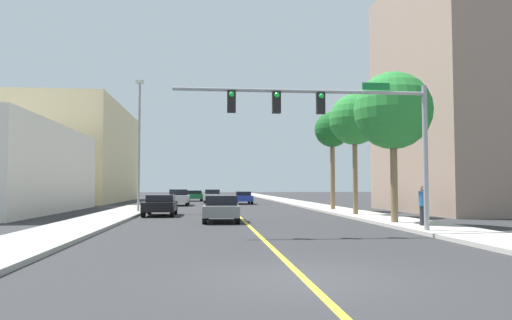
{
  "coord_description": "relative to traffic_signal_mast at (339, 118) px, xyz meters",
  "views": [
    {
      "loc": [
        -1.93,
        -9.72,
        1.86
      ],
      "look_at": [
        1.06,
        19.98,
        3.48
      ],
      "focal_mm": 33.71,
      "sensor_mm": 36.0,
      "label": 1
    }
  ],
  "objects": [
    {
      "name": "car_white",
      "position": [
        -4.49,
        35.04,
        -3.7
      ],
      "size": [
        1.81,
        3.85,
        1.48
      ],
      "rotation": [
        0.0,
        0.0,
        0.0
      ],
      "color": "white",
      "rests_on": "ground"
    },
    {
      "name": "car_silver",
      "position": [
        -7.73,
        28.41,
        -3.69
      ],
      "size": [
        1.9,
        4.54,
        1.54
      ],
      "rotation": [
        0.0,
        0.0,
        3.13
      ],
      "color": "#BCBCC1",
      "rests_on": "ground"
    },
    {
      "name": "car_green",
      "position": [
        -6.62,
        41.9,
        -3.78
      ],
      "size": [
        2.13,
        4.17,
        1.31
      ],
      "rotation": [
        0.0,
        0.0,
        0.05
      ],
      "color": "#196638",
      "rests_on": "ground"
    },
    {
      "name": "street_lamp",
      "position": [
        -9.72,
        15.57,
        0.61
      ],
      "size": [
        0.56,
        0.28,
        9.02
      ],
      "color": "gray",
      "rests_on": "sidewalk_left"
    },
    {
      "name": "palm_mid",
      "position": [
        3.96,
        10.6,
        1.41
      ],
      "size": [
        3.13,
        3.13,
        7.36
      ],
      "color": "brown",
      "rests_on": "sidewalk_right"
    },
    {
      "name": "car_blue",
      "position": [
        -1.34,
        31.83,
        -3.79
      ],
      "size": [
        1.76,
        4.58,
        1.29
      ],
      "rotation": [
        0.0,
        0.0,
        -0.0
      ],
      "color": "#1E389E",
      "rests_on": "ground"
    },
    {
      "name": "palm_far",
      "position": [
        4.27,
        17.05,
        1.5
      ],
      "size": [
        2.65,
        2.65,
        7.27
      ],
      "color": "brown",
      "rests_on": "sidewalk_right"
    },
    {
      "name": "traffic_signal_mast",
      "position": [
        0.0,
        0.0,
        0.0
      ],
      "size": [
        9.9,
        0.36,
        5.73
      ],
      "color": "gray",
      "rests_on": "sidewalk_right"
    },
    {
      "name": "building_left_far",
      "position": [
        -20.59,
        41.02,
        1.13
      ],
      "size": [
        11.09,
        23.72,
        11.22
      ],
      "primitive_type": "cube",
      "color": "beige",
      "rests_on": "ground"
    },
    {
      "name": "sidewalk_left",
      "position": [
        -10.68,
        33.77,
        -4.4
      ],
      "size": [
        2.91,
        168.0,
        0.15
      ],
      "primitive_type": "cube",
      "color": "#9E9B93",
      "rests_on": "ground"
    },
    {
      "name": "pedestrian",
      "position": [
        4.36,
        2.19,
        -3.48
      ],
      "size": [
        0.38,
        0.38,
        1.71
      ],
      "rotation": [
        0.0,
        0.0,
        4.08
      ],
      "color": "black",
      "rests_on": "sidewalk_right"
    },
    {
      "name": "palm_near",
      "position": [
        3.83,
        4.13,
        0.96
      ],
      "size": [
        3.72,
        3.72,
        7.18
      ],
      "color": "brown",
      "rests_on": "sidewalk_right"
    },
    {
      "name": "lane_marking_center",
      "position": [
        -3.08,
        33.77,
        -4.47
      ],
      "size": [
        0.16,
        144.0,
        0.01
      ],
      "primitive_type": "cube",
      "color": "yellow",
      "rests_on": "ground"
    },
    {
      "name": "car_black",
      "position": [
        -7.94,
        12.62,
        -3.78
      ],
      "size": [
        1.91,
        4.13,
        1.3
      ],
      "rotation": [
        0.0,
        0.0,
        3.14
      ],
      "color": "black",
      "rests_on": "ground"
    },
    {
      "name": "car_gray",
      "position": [
        -4.29,
        7.15,
        -3.77
      ],
      "size": [
        1.95,
        4.33,
        1.37
      ],
      "rotation": [
        0.0,
        0.0,
        -0.03
      ],
      "color": "slate",
      "rests_on": "ground"
    },
    {
      "name": "ground",
      "position": [
        -3.08,
        33.77,
        -4.48
      ],
      "size": [
        192.0,
        192.0,
        0.0
      ],
      "primitive_type": "plane",
      "color": "#2D2D30"
    },
    {
      "name": "sidewalk_right",
      "position": [
        4.52,
        33.77,
        -4.4
      ],
      "size": [
        2.91,
        168.0,
        0.15
      ],
      "primitive_type": "cube",
      "color": "#B2ADA3",
      "rests_on": "ground"
    }
  ]
}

